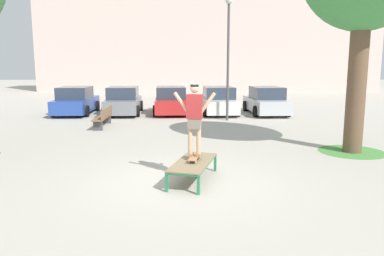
# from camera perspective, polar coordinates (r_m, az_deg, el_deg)

# --- Properties ---
(ground_plane) EXTENTS (120.00, 120.00, 0.00)m
(ground_plane) POSITION_cam_1_polar(r_m,az_deg,el_deg) (8.89, -1.22, -8.04)
(ground_plane) COLOR #B2AA9E
(building_facade) EXTENTS (34.74, 4.00, 10.31)m
(building_facade) POSITION_cam_1_polar(r_m,az_deg,el_deg) (40.22, 2.49, 13.09)
(building_facade) COLOR beige
(building_facade) RESTS_ON ground
(skate_box) EXTENTS (1.24, 2.03, 0.46)m
(skate_box) POSITION_cam_1_polar(r_m,az_deg,el_deg) (8.81, 0.15, -5.39)
(skate_box) COLOR #237A4C
(skate_box) RESTS_ON ground
(skateboard) EXTENTS (0.34, 0.82, 0.09)m
(skateboard) POSITION_cam_1_polar(r_m,az_deg,el_deg) (8.90, 0.37, -4.41)
(skateboard) COLOR #9E754C
(skateboard) RESTS_ON skate_box
(skater) EXTENTS (1.00, 0.33, 1.69)m
(skater) POSITION_cam_1_polar(r_m,az_deg,el_deg) (8.72, 0.38, 1.95)
(skater) COLOR tan
(skater) RESTS_ON skateboard
(grass_patch_near_right) EXTENTS (2.04, 2.04, 0.01)m
(grass_patch_near_right) POSITION_cam_1_polar(r_m,az_deg,el_deg) (12.79, 23.07, -3.32)
(grass_patch_near_right) COLOR #47893D
(grass_patch_near_right) RESTS_ON ground
(car_blue) EXTENTS (1.99, 4.24, 1.50)m
(car_blue) POSITION_cam_1_polar(r_m,az_deg,el_deg) (21.72, -17.19, 3.87)
(car_blue) COLOR #28479E
(car_blue) RESTS_ON ground
(car_grey) EXTENTS (2.08, 4.28, 1.50)m
(car_grey) POSITION_cam_1_polar(r_m,az_deg,el_deg) (21.09, -10.35, 3.99)
(car_grey) COLOR slate
(car_grey) RESTS_ON ground
(car_red) EXTENTS (2.07, 4.28, 1.50)m
(car_red) POSITION_cam_1_polar(r_m,az_deg,el_deg) (20.96, -3.19, 4.09)
(car_red) COLOR red
(car_red) RESTS_ON ground
(car_white) EXTENTS (2.09, 4.29, 1.50)m
(car_white) POSITION_cam_1_polar(r_m,az_deg,el_deg) (20.90, 4.01, 4.07)
(car_white) COLOR silver
(car_white) RESTS_ON ground
(car_silver) EXTENTS (2.08, 4.28, 1.50)m
(car_silver) POSITION_cam_1_polar(r_m,az_deg,el_deg) (21.15, 11.16, 3.98)
(car_silver) COLOR #B7BABF
(car_silver) RESTS_ON ground
(park_bench) EXTENTS (0.48, 2.41, 0.83)m
(park_bench) POSITION_cam_1_polar(r_m,az_deg,el_deg) (16.87, -13.25, 1.69)
(park_bench) COLOR brown
(park_bench) RESTS_ON ground
(light_post) EXTENTS (0.36, 0.36, 5.83)m
(light_post) POSITION_cam_1_polar(r_m,az_deg,el_deg) (18.33, 5.54, 13.09)
(light_post) COLOR #4C4C51
(light_post) RESTS_ON ground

